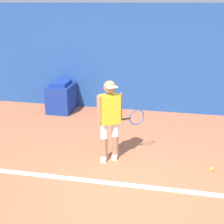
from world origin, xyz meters
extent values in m
plane|color=#B76642|center=(0.00, 0.00, 0.00)|extent=(24.00, 24.00, 0.00)
cube|color=#234C99|center=(0.00, 3.97, 1.38)|extent=(24.00, 0.10, 2.76)
cube|color=white|center=(0.00, 0.22, 0.01)|extent=(21.60, 0.10, 0.01)
cylinder|color=#A37556|center=(-0.63, 0.98, 0.22)|extent=(0.12, 0.12, 0.45)
cylinder|color=white|center=(-0.63, 0.98, 0.58)|extent=(0.14, 0.14, 0.27)
cube|color=white|center=(-0.63, 0.98, 0.04)|extent=(0.10, 0.24, 0.08)
cylinder|color=#A37556|center=(-0.45, 1.11, 0.22)|extent=(0.12, 0.12, 0.45)
cylinder|color=white|center=(-0.45, 1.11, 0.58)|extent=(0.14, 0.14, 0.27)
cube|color=white|center=(-0.45, 1.11, 0.04)|extent=(0.10, 0.24, 0.08)
cube|color=yellow|center=(-0.54, 1.04, 0.99)|extent=(0.39, 0.36, 0.53)
sphere|color=#A37556|center=(-0.54, 1.04, 1.39)|extent=(0.22, 0.22, 0.22)
cube|color=white|center=(-0.48, 0.96, 1.41)|extent=(0.22, 0.20, 0.02)
cylinder|color=#A37556|center=(-0.70, 0.93, 1.00)|extent=(0.09, 0.09, 0.50)
cylinder|color=#A37556|center=(-0.38, 1.16, 1.00)|extent=(0.09, 0.09, 0.50)
cylinder|color=black|center=(-0.29, 1.22, 0.75)|extent=(0.19, 0.14, 0.03)
torus|color=#2851B2|center=(-0.09, 1.36, 0.75)|extent=(0.27, 0.19, 0.31)
sphere|color=#D1E533|center=(1.29, 0.98, 0.03)|extent=(0.07, 0.07, 0.07)
cube|color=navy|center=(-2.37, 3.45, 0.36)|extent=(0.61, 0.83, 0.71)
cube|color=navy|center=(-2.37, 3.45, 0.76)|extent=(0.43, 0.58, 0.10)
camera|label=1|loc=(0.55, -4.06, 2.79)|focal=50.00mm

